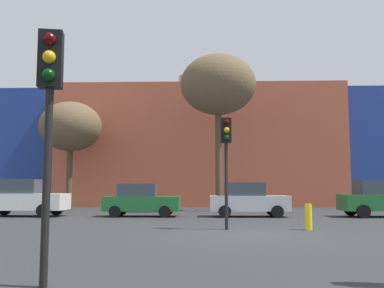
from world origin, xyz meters
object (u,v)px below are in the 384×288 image
(traffic_light_island, at_px, (226,147))
(bare_tree_1, at_px, (218,86))
(parked_car_3, at_px, (382,199))
(traffic_light_near_left, at_px, (49,96))
(bollard_yellow_0, at_px, (308,217))
(parked_car_2, at_px, (248,200))
(parked_car_0, at_px, (22,198))
(bare_tree_0, at_px, (71,127))
(parked_car_1, at_px, (141,200))

(traffic_light_island, height_order, bare_tree_1, bare_tree_1)
(parked_car_3, relative_size, traffic_light_near_left, 1.09)
(parked_car_3, height_order, bare_tree_1, bare_tree_1)
(traffic_light_near_left, distance_m, bollard_yellow_0, 11.01)
(traffic_light_island, bearing_deg, bollard_yellow_0, 82.07)
(parked_car_2, bearing_deg, bare_tree_1, 104.46)
(traffic_light_island, relative_size, bare_tree_1, 0.40)
(parked_car_0, bearing_deg, traffic_light_near_left, -66.04)
(traffic_light_near_left, relative_size, bare_tree_1, 0.39)
(traffic_light_island, bearing_deg, bare_tree_1, 172.60)
(traffic_light_near_left, xyz_separation_m, bare_tree_0, (-7.04, 23.55, 2.86))
(parked_car_0, xyz_separation_m, parked_car_1, (6.16, 0.00, -0.12))
(traffic_light_near_left, bearing_deg, bollard_yellow_0, 136.26)
(parked_car_0, bearing_deg, parked_car_2, -0.00)
(parked_car_2, height_order, bollard_yellow_0, parked_car_2)
(bare_tree_1, bearing_deg, parked_car_0, -153.80)
(parked_car_1, bearing_deg, bare_tree_0, 128.49)
(parked_car_0, height_order, traffic_light_near_left, traffic_light_near_left)
(parked_car_0, height_order, parked_car_3, parked_car_0)
(parked_car_1, relative_size, bare_tree_0, 0.51)
(parked_car_2, bearing_deg, parked_car_3, 0.00)
(bollard_yellow_0, bearing_deg, traffic_light_near_left, -124.00)
(parked_car_0, relative_size, traffic_light_island, 1.11)
(parked_car_3, height_order, traffic_light_island, traffic_light_island)
(parked_car_0, distance_m, traffic_light_near_left, 17.38)
(parked_car_3, relative_size, bare_tree_0, 0.56)
(parked_car_3, height_order, bare_tree_0, bare_tree_0)
(traffic_light_near_left, height_order, bollard_yellow_0, traffic_light_near_left)
(parked_car_2, bearing_deg, bare_tree_0, 146.24)
(parked_car_0, height_order, bare_tree_0, bare_tree_0)
(bare_tree_1, bearing_deg, parked_car_2, -75.54)
(parked_car_3, relative_size, bollard_yellow_0, 4.68)
(parked_car_3, bearing_deg, parked_car_0, -180.00)
(traffic_light_near_left, distance_m, bare_tree_1, 21.72)
(parked_car_2, distance_m, bollard_yellow_0, 7.04)
(parked_car_3, xyz_separation_m, traffic_light_island, (-8.18, -6.83, 2.00))
(parked_car_2, relative_size, bare_tree_1, 0.40)
(parked_car_3, bearing_deg, bare_tree_1, 147.86)
(parked_car_0, distance_m, traffic_light_island, 12.41)
(traffic_light_near_left, relative_size, bollard_yellow_0, 4.31)
(parked_car_2, relative_size, bollard_yellow_0, 4.39)
(traffic_light_island, xyz_separation_m, bare_tree_1, (0.12, 11.89, 5.08))
(traffic_light_near_left, height_order, bare_tree_1, bare_tree_1)
(parked_car_1, relative_size, parked_car_3, 0.90)
(parked_car_3, bearing_deg, parked_car_1, -180.00)
(parked_car_2, xyz_separation_m, traffic_light_island, (-1.42, -6.83, 2.06))
(parked_car_0, distance_m, bollard_yellow_0, 14.73)
(traffic_light_near_left, distance_m, traffic_light_island, 9.50)
(parked_car_0, distance_m, bare_tree_1, 13.47)
(parked_car_3, bearing_deg, bare_tree_0, 157.08)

